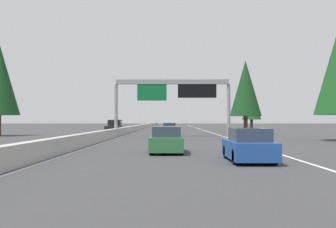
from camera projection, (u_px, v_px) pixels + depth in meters
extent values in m
plane|color=#38383A|center=(133.00, 132.00, 61.05)|extent=(320.00, 320.00, 0.00)
cube|color=#ADAAA3|center=(141.00, 127.00, 81.06)|extent=(180.00, 0.56, 0.90)
cube|color=silver|center=(205.00, 131.00, 70.96)|extent=(160.00, 0.16, 0.01)
cube|color=silver|center=(139.00, 131.00, 71.05)|extent=(160.00, 0.16, 0.01)
cylinder|color=gray|center=(116.00, 110.00, 45.00)|extent=(0.36, 0.36, 5.75)
cylinder|color=gray|center=(229.00, 110.00, 44.90)|extent=(0.36, 0.36, 5.75)
cube|color=gray|center=(172.00, 82.00, 45.00)|extent=(0.50, 12.32, 0.50)
cube|color=#0C602D|center=(152.00, 92.00, 44.85)|extent=(0.12, 3.20, 1.90)
cube|color=black|center=(197.00, 91.00, 44.81)|extent=(0.16, 4.20, 1.50)
cube|color=#1E4793|center=(248.00, 149.00, 18.18)|extent=(4.40, 1.80, 0.76)
cube|color=#2D3847|center=(249.00, 135.00, 17.97)|extent=(2.46, 1.51, 0.56)
cylinder|color=black|center=(226.00, 152.00, 19.60)|extent=(0.64, 0.22, 0.64)
cylinder|color=black|center=(259.00, 152.00, 19.58)|extent=(0.64, 0.22, 0.64)
cylinder|color=black|center=(235.00, 157.00, 16.78)|extent=(0.64, 0.22, 0.64)
cylinder|color=black|center=(274.00, 157.00, 16.77)|extent=(0.64, 0.22, 0.64)
cube|color=#2D6B38|center=(167.00, 143.00, 22.94)|extent=(4.40, 1.80, 0.76)
cube|color=#2D3847|center=(167.00, 132.00, 22.73)|extent=(2.46, 1.51, 0.56)
cylinder|color=black|center=(154.00, 145.00, 24.35)|extent=(0.64, 0.22, 0.64)
cylinder|color=black|center=(180.00, 145.00, 24.34)|extent=(0.64, 0.22, 0.64)
cylinder|color=black|center=(151.00, 149.00, 21.54)|extent=(0.64, 0.22, 0.64)
cylinder|color=black|center=(181.00, 149.00, 21.53)|extent=(0.64, 0.22, 0.64)
cube|color=#1E4793|center=(170.00, 130.00, 52.09)|extent=(4.40, 1.80, 0.76)
cube|color=#2D3847|center=(170.00, 125.00, 51.88)|extent=(2.46, 1.51, 0.56)
cylinder|color=black|center=(164.00, 132.00, 53.50)|extent=(0.64, 0.22, 0.64)
cylinder|color=black|center=(176.00, 132.00, 53.48)|extent=(0.64, 0.22, 0.64)
cylinder|color=black|center=(163.00, 132.00, 50.68)|extent=(0.64, 0.22, 0.64)
cylinder|color=black|center=(176.00, 132.00, 50.67)|extent=(0.64, 0.22, 0.64)
cube|color=white|center=(170.00, 124.00, 97.25)|extent=(5.00, 1.95, 1.44)
cube|color=#2D3847|center=(170.00, 123.00, 94.95)|extent=(0.08, 1.48, 0.56)
cylinder|color=black|center=(166.00, 126.00, 98.94)|extent=(0.70, 0.24, 0.70)
cylinder|color=black|center=(173.00, 126.00, 98.93)|extent=(0.70, 0.24, 0.70)
cylinder|color=black|center=(166.00, 126.00, 95.54)|extent=(0.70, 0.24, 0.70)
cylinder|color=black|center=(174.00, 126.00, 95.53)|extent=(0.70, 0.24, 0.70)
cube|color=black|center=(114.00, 128.00, 61.26)|extent=(5.60, 2.00, 0.70)
cube|color=black|center=(115.00, 123.00, 62.28)|extent=(2.24, 1.84, 0.90)
cube|color=#2D3847|center=(115.00, 122.00, 62.28)|extent=(2.02, 1.92, 0.41)
cylinder|color=black|center=(110.00, 129.00, 63.11)|extent=(0.80, 0.28, 0.80)
cylinder|color=black|center=(121.00, 129.00, 63.10)|extent=(0.80, 0.28, 0.80)
cylinder|color=black|center=(106.00, 130.00, 59.42)|extent=(0.80, 0.28, 0.80)
cylinder|color=black|center=(118.00, 130.00, 59.40)|extent=(0.80, 0.28, 0.80)
cylinder|color=#4C3823|center=(246.00, 124.00, 63.45)|extent=(0.63, 0.63, 2.44)
cone|color=#143D19|center=(246.00, 88.00, 63.53)|extent=(4.87, 4.87, 8.64)
cylinder|color=#4C3823|center=(252.00, 124.00, 83.51)|extent=(0.57, 0.57, 1.93)
cone|color=#194C1E|center=(251.00, 103.00, 83.58)|extent=(3.86, 3.86, 6.84)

